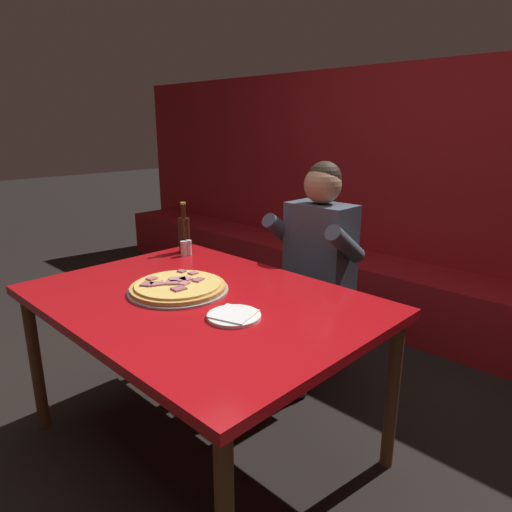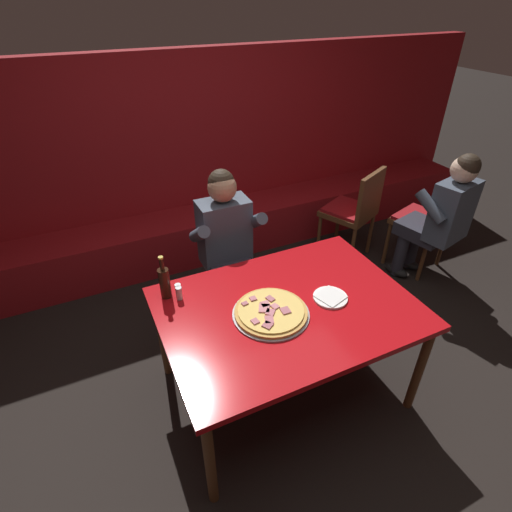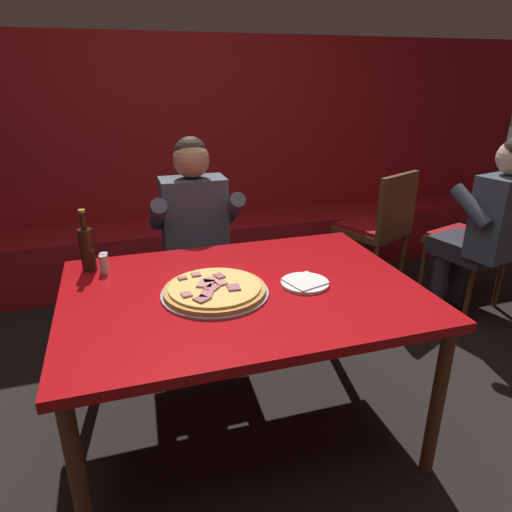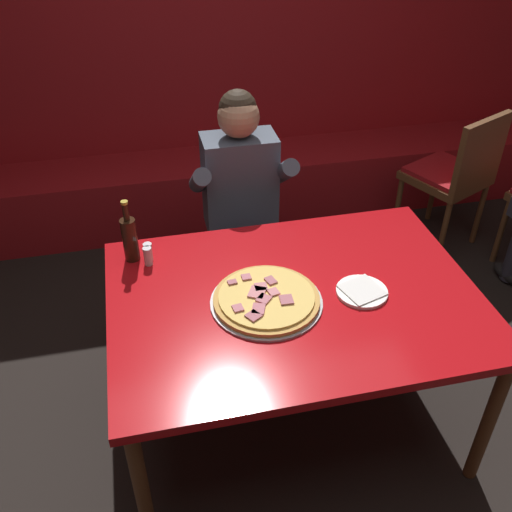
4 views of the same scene
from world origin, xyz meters
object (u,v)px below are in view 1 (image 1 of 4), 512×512
Objects in this scene: beer_bottle at (184,233)px; shaker_black_pepper at (184,249)px; plate_white_paper at (234,316)px; shaker_red_pepper_flakes at (188,248)px; main_dining_table at (200,311)px; pizza at (178,287)px; diner_seated_blue_shirt at (311,264)px.

beer_bottle is 3.40× the size of shaker_black_pepper.
shaker_red_pepper_flakes reaches higher than plate_white_paper.
shaker_red_pepper_flakes is 1.00× the size of shaker_black_pepper.
shaker_black_pepper is at bearing -40.83° from beer_bottle.
shaker_black_pepper is (-0.00, -0.03, 0.00)m from shaker_red_pepper_flakes.
pizza is at bearing -169.76° from main_dining_table.
shaker_black_pepper reaches higher than plate_white_paper.
plate_white_paper is (0.39, -0.03, -0.01)m from pizza.
diner_seated_blue_shirt is at bearing 109.38° from plate_white_paper.
shaker_red_pepper_flakes is at bearing 146.45° from main_dining_table.
shaker_black_pepper is 0.72m from diner_seated_blue_shirt.
pizza is 1.54× the size of beer_bottle.
shaker_red_pepper_flakes is 0.70m from diner_seated_blue_shirt.
pizza is 0.35× the size of diner_seated_blue_shirt.
beer_bottle is at bearing -143.17° from diner_seated_blue_shirt.
pizza is (-0.12, -0.02, 0.08)m from main_dining_table.
main_dining_table is at bearing 10.24° from pizza.
diner_seated_blue_shirt is (0.52, 0.50, -0.08)m from shaker_black_pepper.
pizza is at bearing 176.26° from plate_white_paper.
shaker_red_pepper_flakes is (-0.43, 0.39, 0.02)m from pizza.
diner_seated_blue_shirt is at bearing 36.83° from beer_bottle.
main_dining_table is at bearing -33.55° from shaker_red_pepper_flakes.
beer_bottle is at bearing 139.17° from shaker_black_pepper.
plate_white_paper is at bearing -10.14° from main_dining_table.
shaker_red_pepper_flakes is at bearing 83.06° from shaker_black_pepper.
main_dining_table is 0.15m from pizza.
diner_seated_blue_shirt is at bearing 43.61° from shaker_black_pepper.
plate_white_paper is 2.44× the size of shaker_red_pepper_flakes.
diner_seated_blue_shirt is at bearing 84.50° from pizza.
beer_bottle reaches higher than shaker_red_pepper_flakes.
pizza is at bearing -42.14° from shaker_red_pepper_flakes.
shaker_red_pepper_flakes is (-0.56, 0.37, 0.10)m from main_dining_table.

